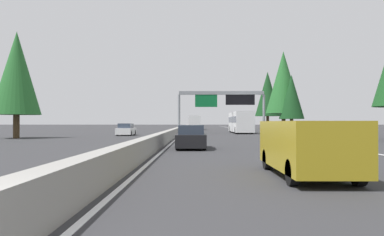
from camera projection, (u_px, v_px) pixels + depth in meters
ground_plane at (183, 132)px, 62.54m from camera, size 320.00×320.00×0.00m
median_barrier at (185, 127)px, 82.54m from camera, size 180.00×0.56×0.90m
shoulder_stripe_right at (244, 130)px, 72.42m from camera, size 160.00×0.16×0.01m
shoulder_stripe_median at (186, 130)px, 72.54m from camera, size 160.00×0.16×0.01m
sign_gantry_overhead at (223, 100)px, 54.17m from camera, size 0.50×12.68×6.12m
minivan_far_right at (306, 145)px, 11.37m from camera, size 5.00×1.95×1.69m
sedan_far_center at (191, 138)px, 23.22m from camera, size 4.40×1.80×1.47m
bus_mid_right at (240, 121)px, 55.53m from camera, size 11.50×2.55×3.10m
box_truck_near_center at (195, 122)px, 78.92m from camera, size 8.50×2.40×2.95m
oncoming_near at (126, 130)px, 45.72m from camera, size 4.40×1.80×1.47m
conifer_right_mid at (292, 97)px, 65.36m from camera, size 4.36×4.36×9.91m
conifer_right_far at (283, 82)px, 67.89m from camera, size 6.39×6.39×14.53m
conifer_right_distant at (268, 94)px, 91.41m from camera, size 6.14×6.14×13.96m
conifer_left_near at (17, 73)px, 37.98m from camera, size 4.79×4.79×10.89m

